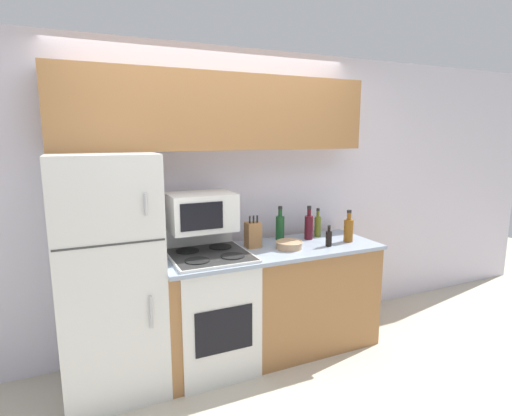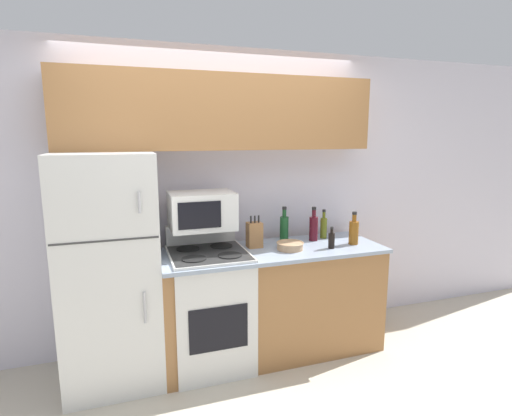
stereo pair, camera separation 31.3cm
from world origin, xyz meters
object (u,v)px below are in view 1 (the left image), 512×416
Objects in this scene: bottle_wine_red at (309,226)px; bottle_soy_sauce at (329,238)px; bottle_whiskey at (349,229)px; microwave at (201,212)px; bottle_wine_green at (280,227)px; refrigerator at (109,275)px; bowl at (289,245)px; knife_block at (253,235)px; bottle_olive_oil at (318,225)px; stove at (211,309)px.

bottle_soy_sauce is (0.03, -0.27, -0.05)m from bottle_wine_red.
bottle_whiskey is at bearing 12.57° from bottle_soy_sauce.
microwave reaches higher than bottle_wine_green.
refrigerator reaches higher than bottle_wine_green.
bottle_soy_sauce is 0.45m from bottle_wine_green.
bottle_wine_green is at bearing 77.19° from bowl.
microwave is 1.68× the size of bottle_wine_red.
microwave is at bearing 165.51° from bottle_soy_sauce.
knife_block is 1.03× the size of bottle_olive_oil.
microwave is at bearing -179.59° from bottle_wine_red.
stove is 1.35m from bottle_whiskey.
stove is 4.20× the size of bottle_olive_oil.
refrigerator is 9.50× the size of bottle_soy_sauce.
bottle_wine_green is (1.45, 0.17, 0.18)m from refrigerator.
bottle_olive_oil reaches higher than bottle_soy_sauce.
bottle_wine_green is (-0.24, 0.09, 0.00)m from bottle_wine_red.
microwave is (-0.02, 0.12, 0.76)m from stove.
refrigerator is 1.14m from knife_block.
bottle_soy_sauce reaches higher than bowl.
stove is at bearing -170.80° from bottle_olive_oil.
bottle_olive_oil reaches higher than stove.
bottle_soy_sauce is 0.34m from bottle_olive_oil.
bottle_wine_green is (0.32, 0.12, 0.01)m from knife_block.
bottle_wine_green is (-0.51, 0.31, 0.01)m from bottle_whiskey.
stove is 0.77m from microwave.
bowl is at bearing -102.81° from bottle_wine_green.
refrigerator is 1.57× the size of stove.
knife_block is at bearing 147.68° from bowl.
microwave is 1.93× the size of bottle_olive_oil.
microwave is 1.68× the size of bottle_wine_green.
refrigerator is 1.47m from bottle_wine_green.
bottle_wine_red is (0.97, 0.13, 0.55)m from stove.
stove is at bearing -167.36° from knife_block.
bottle_olive_oil is 0.87× the size of bottle_wine_green.
knife_block is 0.89× the size of bottle_wine_red.
bottle_whiskey is at bearing -38.70° from bottle_wine_red.
bottle_whiskey reaches higher than stove.
bottle_soy_sauce is at bearing -53.06° from bottle_wine_green.
bottle_soy_sauce is 0.60× the size of bottle_wine_green.
microwave reaches higher than bottle_olive_oil.
refrigerator is 1.97m from bottle_whiskey.
bottle_wine_red is (0.31, 0.19, 0.09)m from bowl.
bowl is at bearing -147.52° from bottle_wine_red.
bottle_olive_oil is at bearing 29.59° from bowl.
microwave is 0.77m from bowl.
knife_block is 0.34m from bottle_wine_green.
bottle_wine_red is at bearing 2.57° from refrigerator.
bottle_whiskey reaches higher than bottle_olive_oil.
bottle_olive_oil is 0.30m from bottle_whiskey.
microwave reaches higher than bottle_soy_sauce.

